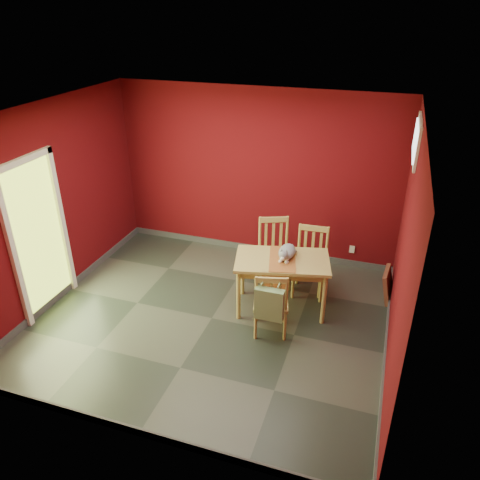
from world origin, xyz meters
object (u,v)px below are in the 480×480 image
(chair_far_left, at_px, (274,252))
(picture_frame, at_px, (388,285))
(tote_bag, at_px, (269,304))
(chair_near, at_px, (271,302))
(cat, at_px, (287,250))
(dining_table, at_px, (282,265))
(chair_far_right, at_px, (311,261))

(chair_far_left, height_order, picture_frame, chair_far_left)
(chair_far_left, height_order, tote_bag, chair_far_left)
(chair_far_left, relative_size, chair_near, 1.10)
(tote_bag, relative_size, cat, 1.09)
(chair_near, bearing_deg, tote_bag, -80.89)
(tote_bag, xyz_separation_m, cat, (0.00, 0.86, 0.29))
(dining_table, xyz_separation_m, chair_far_left, (-0.26, 0.62, -0.16))
(cat, bearing_deg, chair_far_right, 44.35)
(chair_far_left, xyz_separation_m, picture_frame, (1.64, 0.07, -0.29))
(chair_far_right, distance_m, picture_frame, 1.13)
(chair_far_right, bearing_deg, dining_table, -118.33)
(chair_near, relative_size, cat, 2.06)
(cat, bearing_deg, picture_frame, 7.55)
(chair_far_left, relative_size, cat, 2.28)
(chair_far_right, xyz_separation_m, chair_near, (-0.29, -1.11, -0.04))
(chair_far_left, xyz_separation_m, tote_bag, (0.30, -1.40, 0.07))
(dining_table, height_order, cat, cat)
(dining_table, relative_size, picture_frame, 2.95)
(tote_bag, bearing_deg, chair_near, 99.11)
(dining_table, bearing_deg, chair_far_right, 61.67)
(chair_far_left, bearing_deg, chair_near, -77.31)
(chair_near, xyz_separation_m, cat, (0.03, 0.64, 0.41))
(chair_far_right, xyz_separation_m, picture_frame, (1.09, 0.15, -0.28))
(tote_bag, relative_size, picture_frame, 1.05)
(chair_far_right, bearing_deg, chair_far_left, 171.66)
(chair_near, bearing_deg, dining_table, 90.44)
(tote_bag, height_order, picture_frame, tote_bag)
(dining_table, xyz_separation_m, chair_near, (0.00, -0.57, -0.21))
(cat, relative_size, picture_frame, 0.96)
(chair_far_left, bearing_deg, cat, -60.93)
(chair_near, xyz_separation_m, tote_bag, (0.03, -0.21, 0.12))
(tote_bag, bearing_deg, picture_frame, 47.74)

